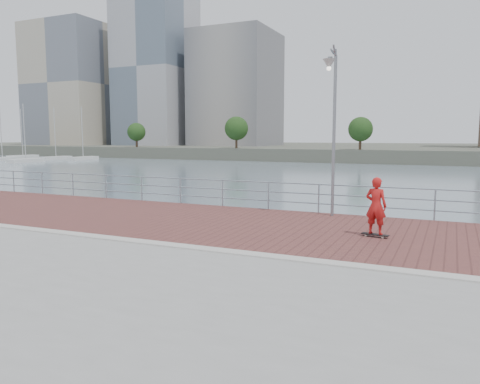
% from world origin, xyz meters
% --- Properties ---
extents(water, '(400.00, 400.00, 0.00)m').
position_xyz_m(water, '(0.00, 0.00, -2.00)').
color(water, slate).
rests_on(water, ground).
extents(seawall, '(40.00, 24.00, 2.00)m').
position_xyz_m(seawall, '(0.00, -5.00, -1.00)').
color(seawall, gray).
rests_on(seawall, ground).
extents(brick_lane, '(40.00, 6.80, 0.02)m').
position_xyz_m(brick_lane, '(0.00, 3.60, 0.01)').
color(brick_lane, brown).
rests_on(brick_lane, seawall).
extents(curb, '(40.00, 0.40, 0.06)m').
position_xyz_m(curb, '(0.00, 0.00, 0.03)').
color(curb, '#B7B5AD').
rests_on(curb, seawall).
extents(far_shore, '(320.00, 95.00, 2.50)m').
position_xyz_m(far_shore, '(0.00, 122.50, -0.75)').
color(far_shore, '#4C5142').
rests_on(far_shore, ground).
extents(guardrail, '(39.06, 0.06, 1.13)m').
position_xyz_m(guardrail, '(0.00, 7.00, 0.69)').
color(guardrail, '#8C9EA8').
rests_on(guardrail, brick_lane).
extents(street_lamp, '(0.42, 1.23, 5.80)m').
position_xyz_m(street_lamp, '(1.67, 6.08, 4.12)').
color(street_lamp, gray).
rests_on(street_lamp, brick_lane).
extents(skateboard, '(0.80, 0.34, 0.09)m').
position_xyz_m(skateboard, '(3.67, 3.37, 0.09)').
color(skateboard, black).
rests_on(skateboard, brick_lane).
extents(skateboarder, '(0.67, 0.50, 1.66)m').
position_xyz_m(skateboarder, '(3.67, 3.37, 0.93)').
color(skateboarder, red).
rests_on(skateboarder, skateboard).
extents(shoreline_trees, '(144.28, 4.88, 6.51)m').
position_xyz_m(shoreline_trees, '(8.05, 77.00, 4.29)').
color(shoreline_trees, '#473323').
rests_on(shoreline_trees, far_shore).
extents(marina, '(32.85, 20.39, 11.00)m').
position_xyz_m(marina, '(-78.83, 59.29, -1.50)').
color(marina, silver).
rests_on(marina, water).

